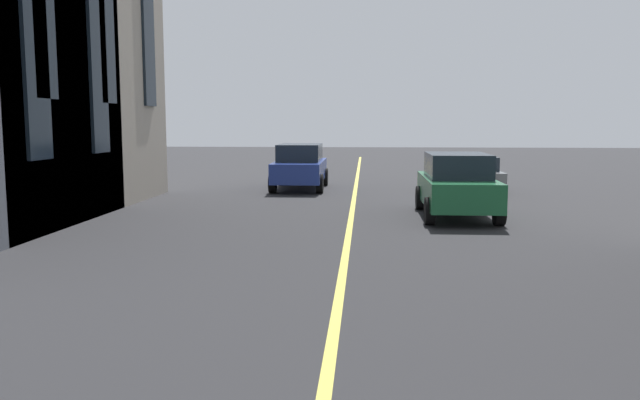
# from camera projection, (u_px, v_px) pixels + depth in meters

# --- Properties ---
(lane_centre_line) EXTENTS (80.00, 0.16, 0.01)m
(lane_centre_line) POSITION_uv_depth(u_px,v_px,m) (342.00, 278.00, 11.65)
(lane_centre_line) COLOR #D8C64C
(lane_centre_line) RESTS_ON ground_plane
(car_blue_far) EXTENTS (4.70, 2.14, 1.88)m
(car_blue_far) POSITION_uv_depth(u_px,v_px,m) (300.00, 166.00, 26.87)
(car_blue_far) COLOR navy
(car_blue_far) RESTS_ON ground_plane
(car_green_oncoming) EXTENTS (4.70, 2.14, 1.88)m
(car_green_oncoming) POSITION_uv_depth(u_px,v_px,m) (457.00, 184.00, 19.00)
(car_green_oncoming) COLOR #1E6038
(car_green_oncoming) RESTS_ON ground_plane
(car_grey_parked_b) EXTENTS (3.90, 1.89, 1.40)m
(car_grey_parked_b) POSITION_uv_depth(u_px,v_px,m) (475.00, 174.00, 26.27)
(car_grey_parked_b) COLOR slate
(car_grey_parked_b) RESTS_ON ground_plane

